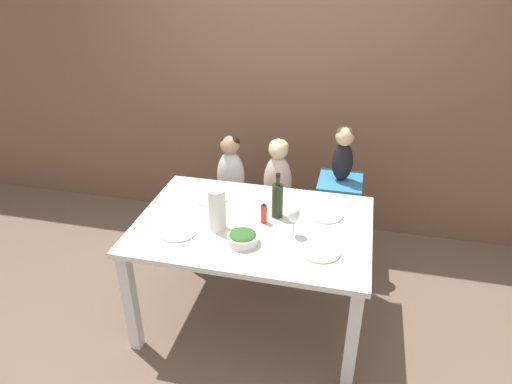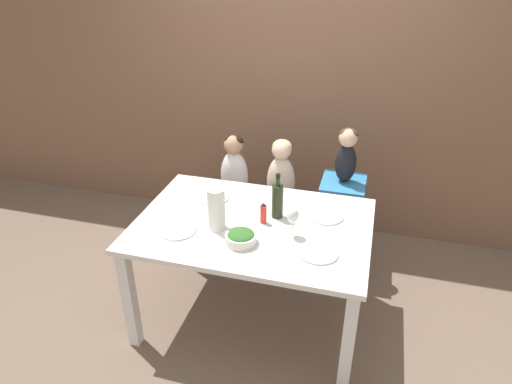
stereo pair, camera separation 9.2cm
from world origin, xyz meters
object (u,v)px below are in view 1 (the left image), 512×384
Objects in this scene: person_child_center at (278,173)px; chair_far_center at (277,213)px; person_child_left at (231,168)px; paper_towel_roll at (217,210)px; dinner_plate_back_right at (325,214)px; wine_bottle at (277,200)px; dinner_plate_front_left at (178,232)px; salad_bowl_large at (243,238)px; dinner_plate_back_left at (211,198)px; chair_right_highchair at (339,199)px; person_baby_right at (343,151)px; dinner_plate_front_right at (321,251)px; wine_glass_near at (294,215)px; chair_far_left at (232,207)px.

chair_far_center is at bearing -90.00° from person_child_center.
person_child_left is (-0.38, 0.00, 0.36)m from chair_far_center.
paper_towel_roll reaches higher than dinner_plate_back_right.
wine_bottle reaches higher than dinner_plate_front_left.
person_child_center reaches higher than chair_far_center.
salad_bowl_large is 0.80× the size of dinner_plate_back_left.
person_baby_right reaches higher than chair_right_highchair.
paper_towel_roll is 0.71m from dinner_plate_back_right.
dinner_plate_front_right is at bearing -65.97° from person_child_center.
dinner_plate_back_left reaches higher than chair_far_center.
paper_towel_roll is at bearing -153.34° from dinner_plate_back_right.
salad_bowl_large reaches higher than dinner_plate_front_left.
dinner_plate_back_left is at bearing 177.26° from dinner_plate_back_right.
dinner_plate_front_left is at bearing -92.99° from person_child_left.
wine_glass_near is at bearing -105.15° from chair_right_highchair.
person_child_left is at bearing 179.87° from chair_far_center.
person_child_left is 2.41× the size of dinner_plate_back_right.
salad_bowl_large is at bearing -53.27° from dinner_plate_back_left.
dinner_plate_back_left and dinner_plate_front_right have the same top height.
paper_towel_roll is 0.24m from salad_bowl_large.
dinner_plate_front_right is (0.80, -0.45, 0.00)m from dinner_plate_back_left.
dinner_plate_front_right is at bearing 2.14° from salad_bowl_large.
wine_bottle reaches higher than wine_glass_near.
dinner_plate_back_left is (0.01, -0.53, 0.02)m from person_child_left.
chair_far_center is at bearing -179.84° from person_baby_right.
person_child_center is at bearing 76.74° from paper_towel_roll.
chair_far_center is 0.85× the size of person_child_left.
chair_far_left is 1.32m from dinner_plate_front_right.
person_child_center is 0.89m from wine_glass_near.
person_child_center is at bearing 114.03° from dinner_plate_front_right.
chair_far_center is 1.13m from dinner_plate_front_right.
chair_far_left is at bearing 91.61° from dinner_plate_back_left.
salad_bowl_large is at bearing -91.09° from person_child_center.
chair_right_highchair is 3.26× the size of dinner_plate_front_right.
dinner_plate_front_right is at bearing -8.43° from paper_towel_roll.
wine_glass_near is (0.63, -0.83, 0.15)m from person_child_left.
person_child_left reaches higher than salad_bowl_large.
wine_bottle is 1.31× the size of dinner_plate_back_left.
chair_far_left is 0.65m from dinner_plate_back_left.
wine_bottle is at bearing -79.62° from chair_far_center.
person_baby_right is (0.86, 0.00, 0.23)m from person_child_left.
chair_right_highchair is 4.07× the size of salad_bowl_large.
dinner_plate_front_left is (-0.43, -0.97, 0.38)m from chair_far_center.
dinner_plate_front_left is at bearing -149.35° from wine_bottle.
paper_towel_roll is at bearing -103.26° from person_child_center.
person_child_left is at bearing 180.00° from person_child_center.
chair_right_highchair is at bearing -0.11° from person_child_center.
dinner_plate_front_right is at bearing -50.10° from person_child_left.
person_baby_right reaches higher than salad_bowl_large.
person_child_center is 0.53m from person_baby_right.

